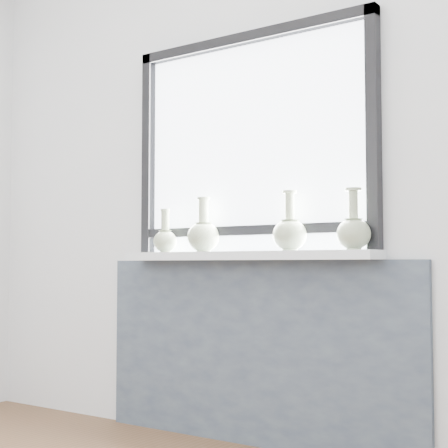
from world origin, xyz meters
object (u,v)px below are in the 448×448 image
Objects in this scene: windowsill at (244,256)px; vase_a at (165,239)px; vase_b at (203,234)px; vase_d at (354,231)px; vase_c at (290,232)px.

vase_a is at bearing -176.65° from windowsill.
vase_b reaches higher than vase_d.
windowsill is 4.97× the size of vase_b.
vase_c is 1.04× the size of vase_d.
vase_d reaches higher than vase_a.
vase_c is (0.24, 0.00, 0.10)m from windowsill.
vase_b is at bearing -179.27° from windowsill.
vase_a is 1.01m from vase_d.
vase_b is 1.03× the size of vase_d.
vase_b is (0.22, 0.02, 0.02)m from vase_a.
vase_a is 0.82× the size of vase_b.
vase_b reaches higher than windowsill.
vase_c is at bearing 0.73° from vase_b.
vase_c reaches higher than windowsill.
vase_c is (0.47, 0.01, -0.00)m from vase_b.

